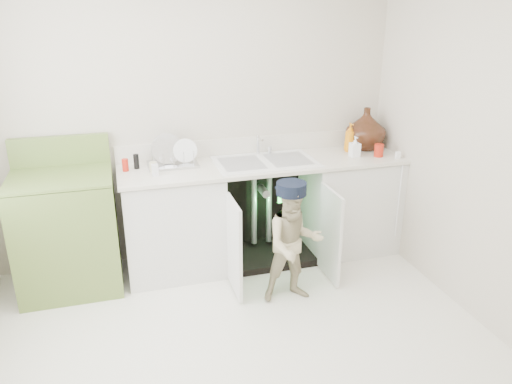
# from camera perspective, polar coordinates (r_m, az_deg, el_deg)

# --- Properties ---
(ground) EXTENTS (3.50, 3.50, 0.00)m
(ground) POSITION_cam_1_polar(r_m,az_deg,el_deg) (3.48, -2.01, -17.60)
(ground) COLOR silver
(ground) RESTS_ON ground
(room_shell) EXTENTS (6.00, 5.50, 1.26)m
(room_shell) POSITION_cam_1_polar(r_m,az_deg,el_deg) (2.87, -2.32, 2.35)
(room_shell) COLOR beige
(room_shell) RESTS_ON ground
(counter_run) EXTENTS (2.44, 1.02, 1.28)m
(counter_run) POSITION_cam_1_polar(r_m,az_deg,el_deg) (4.39, 1.57, -1.63)
(counter_run) COLOR white
(counter_run) RESTS_ON ground
(avocado_stove) EXTENTS (0.76, 0.65, 1.18)m
(avocado_stove) POSITION_cam_1_polar(r_m,az_deg,el_deg) (4.20, -20.74, -4.12)
(avocado_stove) COLOR olive
(avocado_stove) RESTS_ON ground
(repair_worker) EXTENTS (0.47, 0.56, 0.95)m
(repair_worker) POSITION_cam_1_polar(r_m,az_deg,el_deg) (3.76, 4.34, -5.74)
(repair_worker) COLOR beige
(repair_worker) RESTS_ON ground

